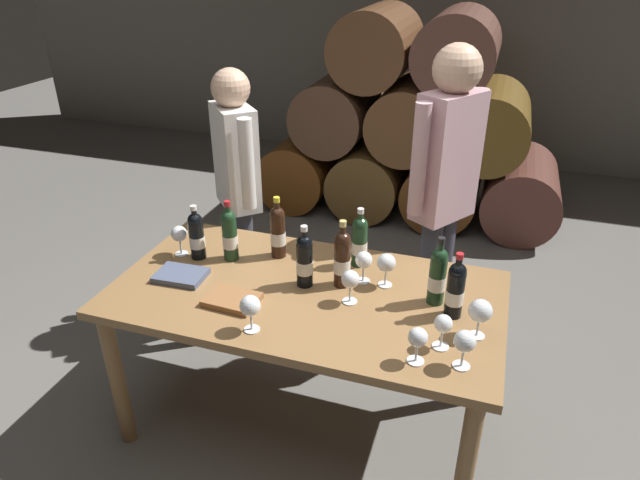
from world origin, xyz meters
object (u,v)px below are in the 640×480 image
object	(u,v)px
wine_bottle_1	(278,231)
wine_glass_1	(465,342)
wine_glass_8	(350,280)
wine_bottle_2	(437,275)
wine_glass_7	(179,235)
wine_bottle_0	(197,235)
taster_seated_left	(237,180)
wine_bottle_6	(305,260)
wine_glass_5	(418,339)
wine_bottle_5	(342,258)
tasting_notebook	(181,275)
wine_glass_4	(386,264)
wine_bottle_7	(360,241)
wine_glass_2	(364,261)
wine_glass_3	(250,307)
wine_glass_6	(443,325)
wine_bottle_3	(455,289)
leather_ledger	(232,300)
wine_bottle_4	(230,234)
wine_glass_0	(480,312)
sommelier_presenting	(445,182)
dining_table	(306,308)

from	to	relation	value
wine_bottle_1	wine_glass_1	distance (m)	1.08
wine_glass_8	wine_bottle_2	bearing A→B (deg)	18.37
wine_bottle_1	wine_glass_7	distance (m)	0.48
wine_bottle_0	taster_seated_left	world-z (taller)	taster_seated_left
wine_bottle_6	wine_glass_5	distance (m)	0.67
wine_bottle_5	tasting_notebook	xyz separation A→B (m)	(-0.71, -0.18, -0.12)
wine_glass_8	wine_glass_4	bearing A→B (deg)	56.89
tasting_notebook	wine_bottle_7	bearing A→B (deg)	23.91
wine_glass_2	wine_glass_3	xyz separation A→B (m)	(-0.33, -0.48, 0.00)
wine_bottle_2	wine_glass_6	size ratio (longest dim) A/B	2.14
wine_bottle_5	wine_bottle_6	size ratio (longest dim) A/B	1.08
wine_glass_1	taster_seated_left	bearing A→B (deg)	143.41
wine_glass_3	wine_glass_7	bearing A→B (deg)	142.34
wine_bottle_5	wine_bottle_6	xyz separation A→B (m)	(-0.16, -0.05, -0.01)
wine_glass_2	wine_glass_5	distance (m)	0.57
wine_bottle_3	tasting_notebook	xyz separation A→B (m)	(-1.20, -0.10, -0.11)
leather_ledger	wine_bottle_7	bearing A→B (deg)	51.10
wine_bottle_4	taster_seated_left	distance (m)	0.61
wine_bottle_6	wine_glass_1	distance (m)	0.79
tasting_notebook	taster_seated_left	bearing A→B (deg)	93.59
wine_bottle_2	wine_glass_3	world-z (taller)	wine_bottle_2
wine_bottle_0	wine_glass_0	size ratio (longest dim) A/B	1.67
wine_glass_4	sommelier_presenting	distance (m)	0.64
wine_glass_0	leather_ledger	xyz separation A→B (m)	(-1.00, -0.09, -0.10)
wine_bottle_7	wine_glass_6	bearing A→B (deg)	-47.94
wine_glass_6	sommelier_presenting	bearing A→B (deg)	97.93
wine_bottle_0	wine_bottle_4	world-z (taller)	wine_bottle_4
wine_bottle_2	wine_glass_8	bearing A→B (deg)	-161.63
wine_glass_3	tasting_notebook	bearing A→B (deg)	151.62
wine_bottle_3	leather_ledger	bearing A→B (deg)	-167.37
wine_bottle_0	wine_bottle_5	bearing A→B (deg)	-1.55
wine_bottle_4	dining_table	bearing A→B (deg)	-19.49
wine_glass_5	wine_glass_6	size ratio (longest dim) A/B	1.02
wine_bottle_1	sommelier_presenting	world-z (taller)	sommelier_presenting
wine_bottle_7	wine_glass_6	size ratio (longest dim) A/B	2.03
wine_glass_3	taster_seated_left	world-z (taller)	taster_seated_left
wine_bottle_6	wine_glass_3	distance (m)	0.39
wine_bottle_3	taster_seated_left	size ratio (longest dim) A/B	0.19
dining_table	wine_bottle_0	world-z (taller)	wine_bottle_0
wine_glass_1	tasting_notebook	distance (m)	1.29
wine_bottle_0	wine_glass_4	distance (m)	0.91
wine_bottle_1	wine_glass_4	xyz separation A→B (m)	(0.55, -0.10, -0.02)
wine_glass_2	wine_glass_6	distance (m)	0.53
wine_glass_4	wine_glass_8	xyz separation A→B (m)	(-0.11, -0.17, -0.00)
wine_glass_1	tasting_notebook	bearing A→B (deg)	170.54
wine_glass_0	wine_glass_8	xyz separation A→B (m)	(-0.53, 0.07, -0.01)
wine_glass_7	wine_bottle_7	bearing A→B (deg)	11.88
dining_table	wine_glass_4	world-z (taller)	wine_glass_4
wine_glass_5	wine_glass_6	world-z (taller)	wine_glass_5
wine_glass_0	wine_glass_7	xyz separation A→B (m)	(-1.42, 0.21, -0.01)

